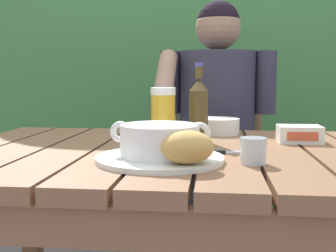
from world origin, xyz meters
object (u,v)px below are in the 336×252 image
Objects in this scene: chair_near_diner at (216,173)px; beer_glass at (163,116)px; soup_bowl at (160,140)px; person_eating at (216,125)px; diner_bowl at (217,126)px; serving_plate at (160,159)px; water_glass_small at (253,151)px; beer_bottle at (199,109)px; table_knife at (224,152)px; bread_roll at (187,147)px; butter_tub at (299,134)px.

chair_near_diner is 0.87m from beer_glass.
soup_bowl is at bearing -84.85° from beer_glass.
person_eating is 0.35m from diner_bowl.
soup_bowl is 0.25m from beer_glass.
serving_plate is at bearing -63.43° from soup_bowl.
serving_plate is 0.04m from soup_bowl.
diner_bowl is (0.13, 0.49, -0.02)m from soup_bowl.
person_eating is at bearing 95.38° from water_glass_small.
beer_bottle is 0.21m from diner_bowl.
table_knife is at bearing -88.62° from person_eating.
bread_roll reaches higher than butter_tub.
table_knife is (0.15, 0.11, -0.05)m from soup_bowl.
beer_bottle reaches higher than serving_plate.
chair_near_diner is 6.21× the size of beer_glass.
soup_bowl is 0.11m from bread_roll.
serving_plate is (-0.13, -1.04, 0.27)m from chair_near_diner.
person_eating is 8.43× the size of diner_bowl.
beer_bottle reaches higher than butter_tub.
soup_bowl is 1.87× the size of butter_tub.
beer_bottle is (0.08, 0.30, 0.05)m from soup_bowl.
table_knife is at bearing 117.06° from water_glass_small.
beer_glass is at bearing 105.41° from bread_roll.
chair_near_diner is 6.78× the size of diner_bowl.
water_glass_small is (0.14, 0.07, -0.02)m from bread_roll.
beer_bottle is 0.31m from butter_tub.
water_glass_small reaches higher than butter_tub.
bread_roll is 0.34m from beer_glass.
person_eating is 0.57m from butter_tub.
beer_glass is at bearing 131.98° from water_glass_small.
beer_glass is at bearing -104.79° from person_eating.
beer_glass reaches higher than butter_tub.
serving_plate is 0.26m from beer_glass.
person_eating is 0.72m from table_knife.
water_glass_small is at bearing -81.25° from diner_bowl.
soup_bowl is at bearing -142.72° from table_knife.
bread_roll is 0.38m from beer_bottle.
diner_bowl reaches higher than table_knife.
beer_bottle is 1.89× the size of butter_tub.
chair_near_diner reaches higher than bread_roll.
bread_roll is (-0.06, -0.91, 0.06)m from person_eating.
diner_bowl is (0.07, 0.57, -0.02)m from bread_roll.
butter_tub is at bearing 52.89° from bread_roll.
chair_near_diner is 1.09m from soup_bowl.
soup_bowl is (-0.00, 0.00, 0.04)m from serving_plate.
beer_bottle is at bearing 111.11° from table_knife.
beer_glass is 0.41m from butter_tub.
beer_glass is 1.09× the size of diner_bowl.
table_knife is (0.02, -0.72, 0.02)m from person_eating.
beer_bottle reaches higher than beer_glass.
beer_bottle is at bearing 113.53° from water_glass_small.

